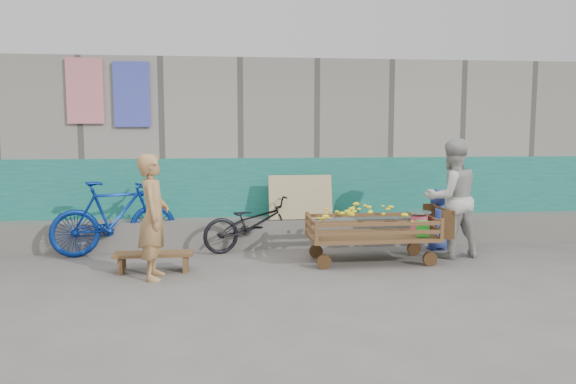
{
  "coord_description": "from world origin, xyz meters",
  "views": [
    {
      "loc": [
        -0.9,
        -6.46,
        1.87
      ],
      "look_at": [
        -0.02,
        1.2,
        1.0
      ],
      "focal_mm": 35.0,
      "sensor_mm": 36.0,
      "label": 1
    }
  ],
  "objects": [
    {
      "name": "bicycle_blue",
      "position": [
        -2.52,
        2.05,
        0.55
      ],
      "size": [
        1.91,
        1.09,
        1.1
      ],
      "primitive_type": "imported",
      "rotation": [
        0.0,
        0.0,
        1.91
      ],
      "color": "navy",
      "rests_on": "ground"
    },
    {
      "name": "ground",
      "position": [
        0.0,
        0.0,
        0.0
      ],
      "size": [
        80.0,
        80.0,
        0.0
      ],
      "primitive_type": "plane",
      "color": "#585550",
      "rests_on": "ground"
    },
    {
      "name": "vendor_man",
      "position": [
        -1.77,
        0.57,
        0.78
      ],
      "size": [
        0.38,
        0.57,
        1.57
      ],
      "primitive_type": "imported",
      "rotation": [
        0.0,
        0.0,
        1.57
      ],
      "color": "#AD7F4D",
      "rests_on": "ground"
    },
    {
      "name": "bicycle_dark",
      "position": [
        -0.45,
        2.05,
        0.42
      ],
      "size": [
        1.71,
        1.04,
        0.85
      ],
      "primitive_type": "imported",
      "rotation": [
        0.0,
        0.0,
        1.89
      ],
      "color": "black",
      "rests_on": "ground"
    },
    {
      "name": "woman",
      "position": [
        2.39,
        1.31,
        0.86
      ],
      "size": [
        0.92,
        0.77,
        1.73
      ],
      "primitive_type": "imported",
      "rotation": [
        0.0,
        0.0,
        3.28
      ],
      "color": "#B8B8B1",
      "rests_on": "ground"
    },
    {
      "name": "building_wall",
      "position": [
        -0.0,
        4.05,
        1.47
      ],
      "size": [
        12.0,
        3.5,
        3.0
      ],
      "color": "gray",
      "rests_on": "ground"
    },
    {
      "name": "bench",
      "position": [
        -1.83,
        0.91,
        0.19
      ],
      "size": [
        1.03,
        0.31,
        0.26
      ],
      "color": "brown",
      "rests_on": "ground"
    },
    {
      "name": "child",
      "position": [
        2.39,
        1.79,
        0.48
      ],
      "size": [
        0.53,
        0.42,
        0.95
      ],
      "primitive_type": "imported",
      "rotation": [
        0.0,
        0.0,
        3.41
      ],
      "color": "#3043A3",
      "rests_on": "ground"
    },
    {
      "name": "banana_cart",
      "position": [
        1.12,
        1.12,
        0.56
      ],
      "size": [
        1.94,
        0.89,
        0.83
      ],
      "color": "brown",
      "rests_on": "ground"
    }
  ]
}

